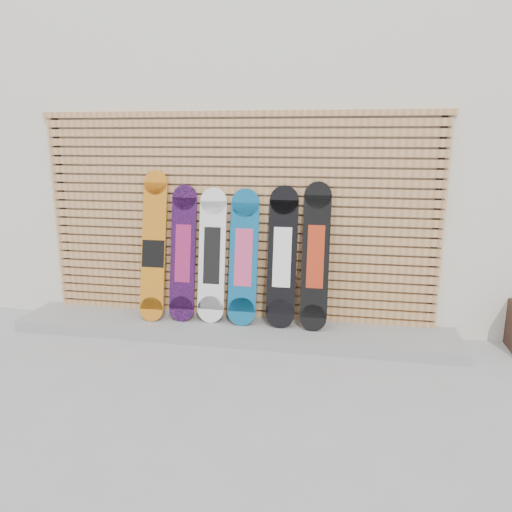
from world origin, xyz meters
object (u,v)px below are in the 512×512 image
object	(u,v)px
snowboard_1	(183,253)
snowboard_4	(282,257)
snowboard_5	(316,257)
snowboard_2	(212,256)
snowboard_3	(244,257)
snowboard_0	(154,247)

from	to	relation	value
snowboard_1	snowboard_4	distance (m)	1.06
snowboard_5	snowboard_1	bearing A→B (deg)	179.62
snowboard_5	snowboard_2	bearing A→B (deg)	178.93
snowboard_3	snowboard_4	xyz separation A→B (m)	(0.40, 0.00, 0.02)
snowboard_1	snowboard_5	size ratio (longest dim) A/B	0.96
snowboard_1	snowboard_2	xyz separation A→B (m)	(0.31, 0.01, -0.01)
snowboard_1	snowboard_4	world-z (taller)	snowboard_4
snowboard_1	snowboard_4	size ratio (longest dim) A/B	0.99
snowboard_4	snowboard_5	world-z (taller)	snowboard_5
snowboard_0	snowboard_2	size ratio (longest dim) A/B	1.12
snowboard_0	snowboard_3	distance (m)	0.97
snowboard_0	snowboard_4	xyz separation A→B (m)	(1.37, 0.03, -0.06)
snowboard_4	snowboard_5	size ratio (longest dim) A/B	0.97
snowboard_0	snowboard_1	world-z (taller)	snowboard_0
snowboard_0	snowboard_1	bearing A→B (deg)	5.61
snowboard_3	snowboard_5	xyz separation A→B (m)	(0.74, -0.01, 0.04)
snowboard_0	snowboard_2	distance (m)	0.63
snowboard_1	snowboard_5	bearing A→B (deg)	-0.38
snowboard_1	snowboard_2	bearing A→B (deg)	2.01
snowboard_0	snowboard_2	xyz separation A→B (m)	(0.63, 0.04, -0.07)
snowboard_0	snowboard_4	size ratio (longest dim) A/B	1.09
snowboard_3	snowboard_5	world-z (taller)	snowboard_5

